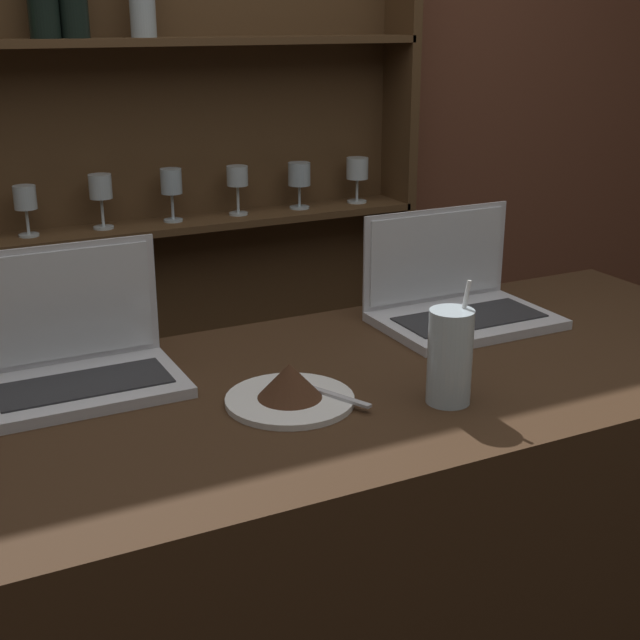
% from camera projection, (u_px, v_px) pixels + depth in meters
% --- Properties ---
extents(bar_counter, '(1.64, 0.67, 1.05)m').
position_uv_depth(bar_counter, '(357.00, 633.00, 1.67)').
color(bar_counter, '#382314').
rests_on(bar_counter, ground_plane).
extents(back_wall, '(7.00, 0.06, 2.70)m').
position_uv_depth(back_wall, '(141.00, 119.00, 2.47)').
color(back_wall, brown).
rests_on(back_wall, ground_plane).
extents(back_shelf, '(1.48, 0.18, 1.95)m').
position_uv_depth(back_shelf, '(165.00, 237.00, 2.52)').
color(back_shelf, brown).
rests_on(back_shelf, ground_plane).
extents(laptop_near, '(0.32, 0.21, 0.22)m').
position_uv_depth(laptop_near, '(76.00, 356.00, 1.45)').
color(laptop_near, silver).
rests_on(laptop_near, bar_counter).
extents(laptop_far, '(0.34, 0.23, 0.21)m').
position_uv_depth(laptop_far, '(456.00, 298.00, 1.77)').
color(laptop_far, silver).
rests_on(laptop_far, bar_counter).
extents(cake_plate, '(0.20, 0.20, 0.07)m').
position_uv_depth(cake_plate, '(290.00, 389.00, 1.39)').
color(cake_plate, white).
rests_on(cake_plate, bar_counter).
extents(water_glass, '(0.07, 0.07, 0.20)m').
position_uv_depth(water_glass, '(450.00, 357.00, 1.38)').
color(water_glass, silver).
rests_on(water_glass, bar_counter).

